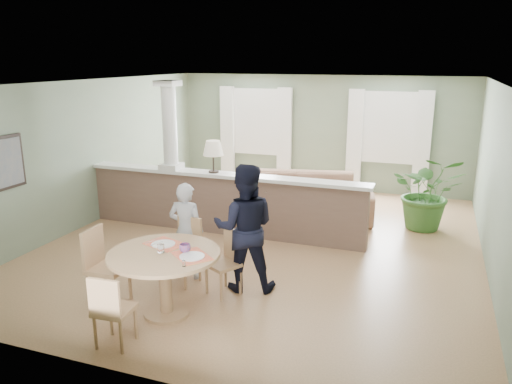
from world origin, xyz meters
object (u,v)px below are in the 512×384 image
at_px(chair_far_boy, 185,247).
at_px(chair_side, 103,263).
at_px(houseplant, 428,192).
at_px(child_person, 186,231).
at_px(man_person, 245,228).
at_px(dining_table, 165,265).
at_px(chair_far_man, 227,259).
at_px(chair_near, 111,308).
at_px(sofa, 295,196).

distance_m(chair_far_boy, chair_side, 1.17).
relative_size(houseplant, chair_far_boy, 1.51).
distance_m(houseplant, child_person, 4.65).
bearing_deg(houseplant, chair_far_boy, -131.55).
xyz_separation_m(chair_side, man_person, (1.56, 1.01, 0.32)).
bearing_deg(dining_table, chair_far_man, 60.20).
bearing_deg(chair_near, sofa, -101.27).
xyz_separation_m(chair_far_man, chair_near, (-0.66, -1.66, -0.01)).
relative_size(dining_table, chair_far_man, 1.54).
bearing_deg(dining_table, child_person, 104.40).
relative_size(chair_near, chair_side, 0.86).
bearing_deg(sofa, houseplant, -7.83).
distance_m(sofa, chair_far_man, 3.47).
distance_m(chair_near, chair_side, 1.12).
xyz_separation_m(sofa, chair_side, (-1.35, -4.28, 0.12)).
xyz_separation_m(houseplant, chair_side, (-3.82, -4.48, -0.15)).
bearing_deg(child_person, dining_table, 100.03).
height_order(dining_table, chair_far_boy, same).
xyz_separation_m(sofa, dining_table, (-0.43, -4.28, 0.21)).
xyz_separation_m(houseplant, child_person, (-3.18, -3.40, 0.00)).
xyz_separation_m(chair_far_man, man_person, (0.17, 0.20, 0.39)).
bearing_deg(chair_side, chair_far_man, -62.11).
xyz_separation_m(chair_side, child_person, (0.64, 1.08, 0.15)).
relative_size(houseplant, man_person, 0.80).
relative_size(houseplant, chair_side, 1.39).
height_order(houseplant, child_person, child_person).
relative_size(sofa, dining_table, 2.21).
xyz_separation_m(dining_table, chair_near, (-0.19, -0.85, -0.18)).
xyz_separation_m(dining_table, man_person, (0.64, 1.01, 0.22)).
xyz_separation_m(chair_far_boy, man_person, (0.87, 0.07, 0.37)).
bearing_deg(chair_far_man, chair_far_boy, -162.15).
xyz_separation_m(chair_far_man, child_person, (-0.74, 0.27, 0.22)).
height_order(sofa, dining_table, dining_table).
bearing_deg(houseplant, chair_far_man, -123.56).
relative_size(chair_far_man, child_person, 0.63).
distance_m(houseplant, chair_near, 6.16).
bearing_deg(chair_far_man, child_person, -170.84).
bearing_deg(dining_table, sofa, 84.28).
xyz_separation_m(chair_near, child_person, (-0.09, 1.93, 0.23)).
height_order(sofa, chair_near, sofa).
bearing_deg(dining_table, chair_far_boy, 103.76).
bearing_deg(chair_side, chair_near, -141.92).
distance_m(chair_near, man_person, 2.08).
xyz_separation_m(houseplant, man_person, (-2.26, -3.47, 0.18)).
xyz_separation_m(houseplant, chair_near, (-3.09, -5.33, -0.23)).
bearing_deg(chair_near, chair_side, -53.86).
height_order(houseplant, chair_far_man, houseplant).
distance_m(chair_side, child_person, 1.26).
relative_size(chair_far_boy, man_person, 0.53).
height_order(chair_far_man, child_person, child_person).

